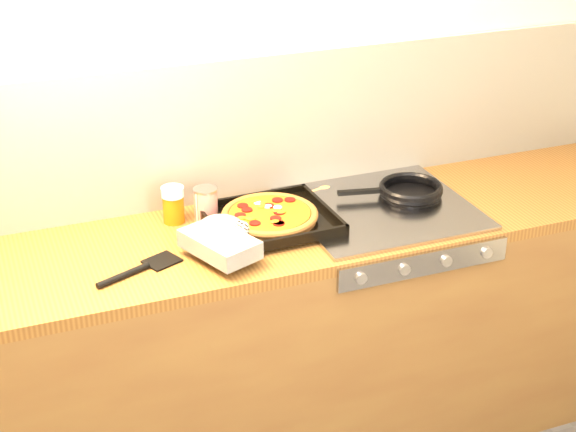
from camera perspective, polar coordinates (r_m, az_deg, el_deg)
name	(u,v)px	position (r m, az deg, el deg)	size (l,w,h in m)	color
room_shell	(228,131)	(3.02, -3.92, 5.50)	(3.20, 3.20, 3.20)	white
counter_run	(259,347)	(3.10, -1.87, -8.46)	(3.20, 0.62, 0.90)	brown
stovetop	(381,209)	(3.03, 6.03, 0.45)	(0.60, 0.56, 0.02)	#98989D
pizza_on_tray	(255,223)	(2.84, -2.13, -0.45)	(0.54, 0.48, 0.07)	black
frying_pan	(409,190)	(3.11, 7.84, 1.65)	(0.39, 0.27, 0.04)	black
tomato_can	(206,204)	(2.94, -5.34, 0.77)	(0.10, 0.10, 0.11)	maroon
juice_glass	(173,204)	(2.94, -7.43, 0.75)	(0.08, 0.08, 0.13)	#D45F0C
wooden_spoon	(305,195)	(3.11, 1.08, 1.35)	(0.29, 0.12, 0.02)	#AB7948
black_spatula	(140,269)	(2.68, -9.57, -3.42)	(0.28, 0.16, 0.02)	black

